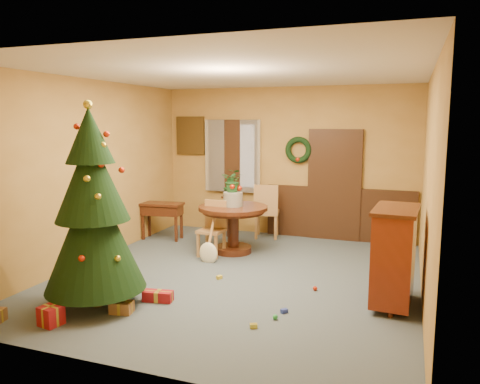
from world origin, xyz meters
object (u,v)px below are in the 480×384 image
at_px(dining_table, 233,220).
at_px(chair_near, 213,226).
at_px(sideboard, 394,254).
at_px(christmas_tree, 93,211).
at_px(writing_desk, 162,212).

bearing_deg(dining_table, chair_near, -136.67).
bearing_deg(chair_near, sideboard, -23.47).
bearing_deg(chair_near, dining_table, 43.33).
distance_m(christmas_tree, writing_desk, 3.36).
xyz_separation_m(dining_table, chair_near, (-0.27, -0.25, -0.07)).
height_order(chair_near, christmas_tree, christmas_tree).
distance_m(chair_near, sideboard, 3.21).
xyz_separation_m(chair_near, christmas_tree, (-0.47, -2.52, 0.69)).
height_order(chair_near, writing_desk, chair_near).
distance_m(chair_near, christmas_tree, 2.66).
bearing_deg(sideboard, christmas_tree, -159.87).
xyz_separation_m(chair_near, sideboard, (2.94, -1.28, 0.16)).
height_order(christmas_tree, sideboard, christmas_tree).
bearing_deg(christmas_tree, sideboard, 20.13).
bearing_deg(sideboard, dining_table, 150.27).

